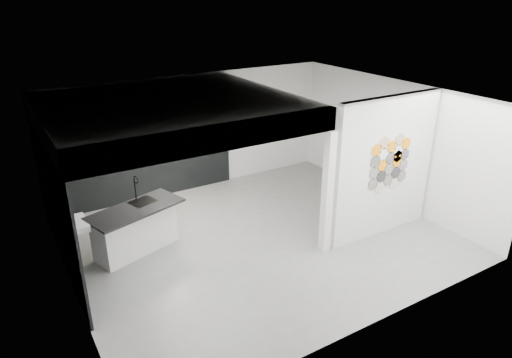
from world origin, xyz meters
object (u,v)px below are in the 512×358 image
at_px(wall_basin, 75,224).
at_px(partition_panel, 385,167).
at_px(utensil_cup, 102,152).
at_px(glass_vase, 202,134).
at_px(kettle, 185,136).
at_px(stockpot, 98,150).
at_px(bottle_dark, 138,145).
at_px(glass_bowl, 202,135).
at_px(kitchen_island, 135,228).

bearing_deg(wall_basin, partition_panel, -18.23).
bearing_deg(utensil_cup, glass_vase, 0.00).
xyz_separation_m(partition_panel, kettle, (-2.50, 3.87, 0.00)).
distance_m(partition_panel, stockpot, 5.93).
distance_m(bottle_dark, utensil_cup, 0.78).
distance_m(glass_vase, bottle_dark, 1.57).
relative_size(wall_basin, glass_vase, 4.82).
bearing_deg(stockpot, glass_vase, 0.00).
xyz_separation_m(stockpot, glass_vase, (2.42, 0.00, -0.04)).
relative_size(glass_vase, utensil_cup, 1.46).
xyz_separation_m(stockpot, kettle, (2.00, 0.00, -0.02)).
xyz_separation_m(wall_basin, glass_bowl, (3.39, 2.07, 0.52)).
relative_size(wall_basin, stockpot, 2.44).
xyz_separation_m(wall_basin, glass_vase, (3.39, 2.07, 0.53)).
relative_size(wall_basin, glass_bowl, 4.13).
height_order(glass_vase, bottle_dark, bottle_dark).
height_order(wall_basin, kettle, kettle).
bearing_deg(partition_panel, wall_basin, 161.77).
distance_m(glass_bowl, glass_vase, 0.01).
height_order(kitchen_island, stockpot, stockpot).
height_order(kitchen_island, utensil_cup, utensil_cup).
bearing_deg(kitchen_island, bottle_dark, 51.44).
bearing_deg(stockpot, utensil_cup, 0.00).
bearing_deg(utensil_cup, wall_basin, -116.83).
bearing_deg(glass_vase, partition_panel, -61.77).
xyz_separation_m(wall_basin, bottle_dark, (1.82, 2.07, 0.54)).
relative_size(wall_basin, kitchen_island, 0.32).
relative_size(stockpot, glass_vase, 1.98).
xyz_separation_m(stockpot, glass_bowl, (2.42, 0.00, -0.05)).
relative_size(glass_bowl, bottle_dark, 1.04).
height_order(partition_panel, wall_basin, partition_panel).
bearing_deg(wall_basin, glass_vase, 31.35).
distance_m(wall_basin, kettle, 3.65).
bearing_deg(bottle_dark, glass_vase, 0.00).
bearing_deg(glass_bowl, stockpot, 180.00).
height_order(wall_basin, glass_bowl, glass_bowl).
xyz_separation_m(partition_panel, stockpot, (-4.50, 3.87, 0.02)).
bearing_deg(kettle, glass_bowl, 14.54).
bearing_deg(kettle, stockpot, -165.46).
height_order(glass_bowl, glass_vase, glass_vase).
distance_m(stockpot, kettle, 2.00).
relative_size(partition_panel, utensil_cup, 32.77).
distance_m(stockpot, utensil_cup, 0.10).
xyz_separation_m(partition_panel, kitchen_island, (-4.44, 1.82, -0.93)).
distance_m(wall_basin, bottle_dark, 2.81).
relative_size(partition_panel, kitchen_island, 1.49).
bearing_deg(stockpot, kitchen_island, -88.30).
xyz_separation_m(stockpot, bottle_dark, (0.85, 0.00, -0.03)).
height_order(stockpot, utensil_cup, stockpot).
bearing_deg(kitchen_island, wall_basin, 163.53).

